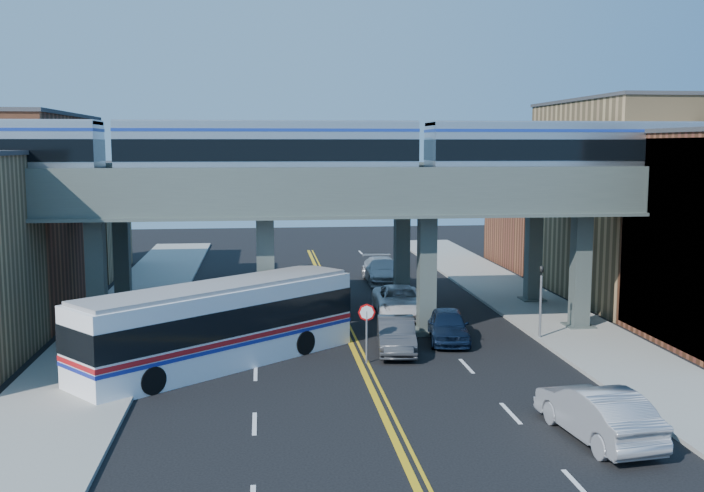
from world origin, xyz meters
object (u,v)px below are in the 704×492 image
(stop_sign, at_px, (367,323))
(transit_bus, at_px, (220,326))
(transit_train, at_px, (269,151))
(car_lane_c, at_px, (400,301))
(car_parked_curb, at_px, (597,412))
(car_lane_b, at_px, (396,335))
(car_lane_d, at_px, (382,271))
(traffic_signal, at_px, (541,294))
(car_lane_a, at_px, (448,325))

(stop_sign, xyz_separation_m, transit_bus, (-6.31, 0.39, -0.01))
(transit_train, distance_m, stop_sign, 9.80)
(car_lane_c, relative_size, car_parked_curb, 1.08)
(transit_train, bearing_deg, transit_bus, -115.87)
(car_lane_b, relative_size, car_lane_d, 0.81)
(transit_train, bearing_deg, car_parked_curb, -54.92)
(transit_bus, bearing_deg, stop_sign, -43.35)
(transit_bus, relative_size, car_lane_c, 2.09)
(traffic_signal, distance_m, car_lane_a, 4.75)
(car_lane_c, bearing_deg, traffic_signal, -44.91)
(traffic_signal, distance_m, transit_bus, 15.45)
(transit_bus, relative_size, car_lane_d, 2.06)
(stop_sign, distance_m, car_lane_b, 2.56)
(traffic_signal, height_order, car_parked_curb, traffic_signal)
(transit_bus, distance_m, car_lane_a, 11.16)
(stop_sign, relative_size, car_parked_curb, 0.50)
(transit_train, distance_m, car_lane_d, 18.65)
(traffic_signal, height_order, car_lane_a, traffic_signal)
(stop_sign, relative_size, car_lane_d, 0.45)
(car_lane_c, distance_m, car_parked_curb, 19.23)
(traffic_signal, bearing_deg, transit_train, 171.24)
(stop_sign, relative_size, transit_bus, 0.22)
(stop_sign, bearing_deg, car_parked_curb, -57.23)
(stop_sign, distance_m, car_lane_a, 5.60)
(transit_train, distance_m, transit_bus, 8.99)
(car_lane_a, bearing_deg, car_lane_b, -143.00)
(car_lane_d, relative_size, car_parked_curb, 1.10)
(stop_sign, xyz_separation_m, car_lane_b, (1.60, 1.74, -0.98))
(transit_bus, bearing_deg, traffic_signal, -30.09)
(car_lane_d, bearing_deg, transit_train, -118.22)
(car_parked_curb, bearing_deg, car_lane_b, -74.96)
(transit_train, bearing_deg, stop_sign, -50.82)
(car_lane_c, bearing_deg, stop_sign, -105.69)
(transit_train, height_order, car_lane_c, transit_train)
(car_lane_c, height_order, car_lane_d, car_lane_d)
(traffic_signal, bearing_deg, car_lane_c, 132.36)
(transit_bus, xyz_separation_m, car_lane_a, (10.73, 2.91, -0.96))
(transit_train, xyz_separation_m, car_lane_b, (5.68, -3.26, -8.36))
(transit_train, height_order, transit_bus, transit_train)
(transit_bus, relative_size, car_parked_curb, 2.26)
(stop_sign, distance_m, traffic_signal, 9.41)
(car_lane_b, bearing_deg, stop_sign, -125.90)
(transit_train, relative_size, car_lane_b, 9.29)
(traffic_signal, distance_m, car_lane_d, 17.59)
(car_lane_d, bearing_deg, car_parked_curb, -85.51)
(transit_train, distance_m, traffic_signal, 14.80)
(transit_train, bearing_deg, car_lane_d, 62.04)
(car_lane_b, bearing_deg, transit_train, 156.88)
(car_lane_c, bearing_deg, car_lane_b, -98.50)
(transit_train, relative_size, car_lane_d, 7.54)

